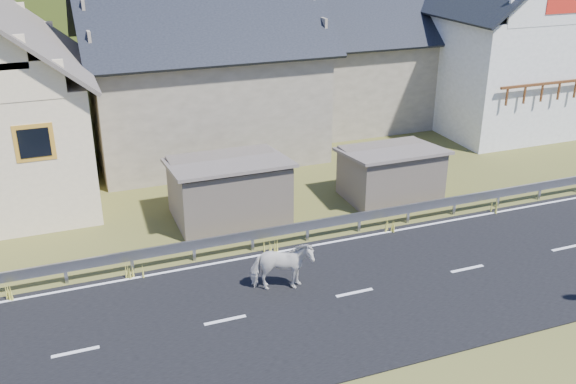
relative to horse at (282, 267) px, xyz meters
name	(u,v)px	position (x,y,z in m)	size (l,w,h in m)	color
ground	(354,294)	(1.96, -0.96, -0.82)	(160.00, 160.00, 0.00)	#43451C
road	(354,293)	(1.96, -0.96, -0.80)	(60.00, 7.00, 0.04)	black
lane_markings	(354,293)	(1.96, -0.96, -0.78)	(60.00, 6.60, 0.01)	silver
guardrail	(308,226)	(1.96, 2.72, -0.26)	(28.10, 0.09, 0.75)	#93969B
shed_left	(229,190)	(-0.04, 5.54, 0.28)	(4.30, 3.30, 2.40)	#716557
shed_right	(390,174)	(6.46, 5.04, 0.18)	(3.80, 2.90, 2.20)	#716557
house_stone_a	(196,51)	(0.96, 14.04, 3.81)	(10.80, 9.80, 8.90)	#A1967F
house_stone_b	(368,39)	(10.96, 16.04, 3.41)	(9.80, 8.80, 8.10)	#A1967F
house_white	(495,26)	(16.96, 13.04, 4.24)	(8.80, 10.80, 9.70)	white
mountain	(88,33)	(6.96, 179.04, -20.82)	(440.00, 280.00, 260.00)	#20310E
horse	(282,267)	(0.00, 0.00, 0.00)	(1.85, 0.84, 1.56)	silver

